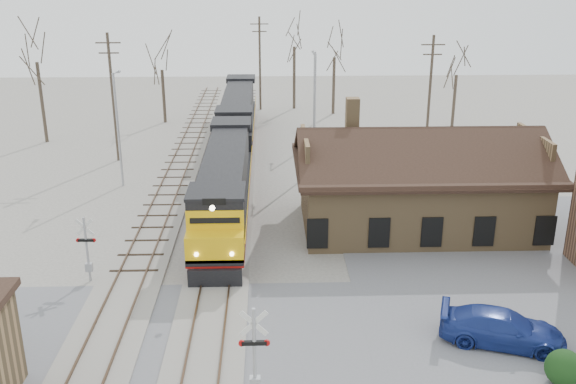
% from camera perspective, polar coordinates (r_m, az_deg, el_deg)
% --- Properties ---
extents(ground, '(140.00, 140.00, 0.00)m').
position_cam_1_polar(ground, '(29.76, -7.07, -12.21)').
color(ground, '#A5A095').
rests_on(ground, ground).
extents(road, '(60.00, 9.00, 0.03)m').
position_cam_1_polar(road, '(29.75, -7.07, -12.19)').
color(road, slate).
rests_on(road, ground).
extents(parking_lot, '(22.00, 26.00, 0.03)m').
position_cam_1_polar(parking_lot, '(36.43, 23.29, -7.47)').
color(parking_lot, slate).
rests_on(parking_lot, ground).
extents(track_main, '(3.40, 90.00, 0.24)m').
position_cam_1_polar(track_main, '(43.17, -5.41, -1.61)').
color(track_main, '#A5A095').
rests_on(track_main, ground).
extents(track_siding, '(3.40, 90.00, 0.24)m').
position_cam_1_polar(track_siding, '(43.69, -11.31, -1.65)').
color(track_siding, '#A5A095').
rests_on(track_siding, ground).
extents(depot, '(15.20, 9.31, 7.90)m').
position_cam_1_polar(depot, '(40.53, 11.40, 0.17)').
color(depot, olive).
rests_on(depot, ground).
extents(locomotive_lead, '(2.98, 19.99, 4.44)m').
position_cam_1_polar(locomotive_lead, '(40.98, -5.63, 0.58)').
color(locomotive_lead, black).
rests_on(locomotive_lead, ground).
extents(locomotive_trailing, '(2.98, 19.99, 4.20)m').
position_cam_1_polar(locomotive_trailing, '(60.48, -4.48, 6.84)').
color(locomotive_trailing, black).
rests_on(locomotive_trailing, ground).
extents(crossbuck_near, '(1.16, 0.30, 4.06)m').
position_cam_1_polar(crossbuck_near, '(24.33, -2.99, -14.70)').
color(crossbuck_near, '#A5A8AD').
rests_on(crossbuck_near, ground).
extents(crossbuck_far, '(1.02, 0.27, 3.58)m').
position_cam_1_polar(crossbuck_far, '(34.62, -17.42, -5.04)').
color(crossbuck_far, '#A5A8AD').
rests_on(crossbuck_far, ground).
extents(parked_car, '(5.70, 3.67, 1.54)m').
position_cam_1_polar(parked_car, '(29.81, 18.52, -11.40)').
color(parked_car, navy).
rests_on(parked_car, ground).
extents(hedge_a, '(1.49, 1.49, 1.49)m').
position_cam_1_polar(hedge_a, '(28.08, 23.34, -14.19)').
color(hedge_a, black).
rests_on(hedge_a, ground).
extents(streetlight_a, '(0.25, 2.04, 8.41)m').
position_cam_1_polar(streetlight_a, '(48.35, -14.88, 5.93)').
color(streetlight_a, '#A5A8AD').
rests_on(streetlight_a, ground).
extents(streetlight_b, '(0.25, 2.04, 9.43)m').
position_cam_1_polar(streetlight_b, '(50.00, 2.34, 7.62)').
color(streetlight_b, '#A5A8AD').
rests_on(streetlight_b, ground).
extents(streetlight_c, '(0.25, 2.04, 8.14)m').
position_cam_1_polar(streetlight_c, '(58.77, 2.41, 8.76)').
color(streetlight_c, '#A5A8AD').
rests_on(streetlight_c, ground).
extents(utility_pole_a, '(2.00, 0.24, 10.54)m').
position_cam_1_polar(utility_pole_a, '(54.79, -15.31, 8.26)').
color(utility_pole_a, '#382D23').
rests_on(utility_pole_a, ground).
extents(utility_pole_b, '(2.00, 0.24, 10.27)m').
position_cam_1_polar(utility_pole_b, '(72.84, -2.52, 11.47)').
color(utility_pole_b, '#382D23').
rests_on(utility_pole_b, ground).
extents(utility_pole_c, '(2.00, 0.24, 10.10)m').
position_cam_1_polar(utility_pole_c, '(56.63, 12.48, 8.61)').
color(utility_pole_c, '#382D23').
rests_on(utility_pole_c, ground).
extents(tree_a, '(4.91, 4.91, 12.03)m').
position_cam_1_polar(tree_a, '(62.51, -21.57, 11.79)').
color(tree_a, '#382D23').
rests_on(tree_a, ground).
extents(tree_b, '(3.63, 3.63, 8.90)m').
position_cam_1_polar(tree_b, '(67.68, -11.19, 11.34)').
color(tree_b, '#382D23').
rests_on(tree_b, ground).
extents(tree_c, '(4.65, 4.65, 11.39)m').
position_cam_1_polar(tree_c, '(73.02, 0.57, 13.68)').
color(tree_c, '#382D23').
rests_on(tree_c, ground).
extents(tree_d, '(4.12, 4.12, 10.10)m').
position_cam_1_polar(tree_d, '(70.55, 4.16, 12.67)').
color(tree_d, '#382D23').
rests_on(tree_d, ground).
extents(tree_e, '(3.49, 3.49, 8.54)m').
position_cam_1_polar(tree_e, '(66.81, 14.80, 10.73)').
color(tree_e, '#382D23').
rests_on(tree_e, ground).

